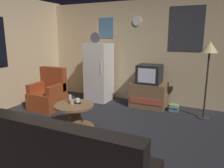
{
  "coord_description": "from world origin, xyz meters",
  "views": [
    {
      "loc": [
        1.85,
        -2.98,
        1.72
      ],
      "look_at": [
        0.02,
        0.9,
        0.75
      ],
      "focal_mm": 35.24,
      "sensor_mm": 36.0,
      "label": 1
    }
  ],
  "objects": [
    {
      "name": "wine_glass",
      "position": [
        -0.53,
        0.24,
        0.55
      ],
      "size": [
        0.05,
        0.05,
        0.15
      ],
      "primitive_type": "cylinder",
      "color": "silver",
      "rests_on": "coffee_table"
    },
    {
      "name": "standing_lamp",
      "position": [
        1.73,
        1.79,
        1.36
      ],
      "size": [
        0.32,
        0.32,
        1.59
      ],
      "color": "#332D28",
      "rests_on": "ground_plane"
    },
    {
      "name": "tv_stand",
      "position": [
        0.47,
        2.01,
        0.29
      ],
      "size": [
        0.84,
        0.53,
        0.59
      ],
      "color": "brown",
      "rests_on": "ground_plane"
    },
    {
      "name": "fridge",
      "position": [
        -0.89,
        2.01,
        0.75
      ],
      "size": [
        0.6,
        0.62,
        1.77
      ],
      "color": "silver",
      "rests_on": "ground_plane"
    },
    {
      "name": "ground_plane",
      "position": [
        0.0,
        0.0,
        0.0
      ],
      "size": [
        12.0,
        12.0,
        0.0
      ],
      "primitive_type": "plane",
      "color": "#232328"
    },
    {
      "name": "book_stack",
      "position": [
        1.09,
        1.96,
        0.08
      ],
      "size": [
        0.22,
        0.18,
        0.16
      ],
      "color": "#5A87C5",
      "rests_on": "ground_plane"
    },
    {
      "name": "armchair",
      "position": [
        -1.65,
        0.92,
        0.34
      ],
      "size": [
        0.68,
        0.68,
        0.96
      ],
      "color": "maroon",
      "rests_on": "ground_plane"
    },
    {
      "name": "mug_ceramic_tan",
      "position": [
        -0.45,
        0.17,
        0.52
      ],
      "size": [
        0.08,
        0.08,
        0.09
      ],
      "primitive_type": "cylinder",
      "color": "tan",
      "rests_on": "coffee_table"
    },
    {
      "name": "coffee_table",
      "position": [
        -0.41,
        0.18,
        0.24
      ],
      "size": [
        0.72,
        0.72,
        0.47
      ],
      "color": "brown",
      "rests_on": "ground_plane"
    },
    {
      "name": "wall_with_art",
      "position": [
        0.01,
        2.45,
        1.28
      ],
      "size": [
        5.2,
        0.12,
        2.54
      ],
      "color": "#D1B284",
      "rests_on": "ground_plane"
    },
    {
      "name": "remote_control",
      "position": [
        -0.38,
        0.24,
        0.49
      ],
      "size": [
        0.16,
        0.08,
        0.02
      ],
      "primitive_type": "cube",
      "rotation": [
        0.0,
        0.0,
        0.28
      ],
      "color": "black",
      "rests_on": "coffee_table"
    },
    {
      "name": "mug_ceramic_white",
      "position": [
        -0.39,
        0.27,
        0.52
      ],
      "size": [
        0.08,
        0.08,
        0.09
      ],
      "primitive_type": "cylinder",
      "color": "silver",
      "rests_on": "coffee_table"
    },
    {
      "name": "crt_tv",
      "position": [
        0.47,
        2.01,
        0.81
      ],
      "size": [
        0.54,
        0.51,
        0.44
      ],
      "color": "black",
      "rests_on": "tv_stand"
    }
  ]
}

